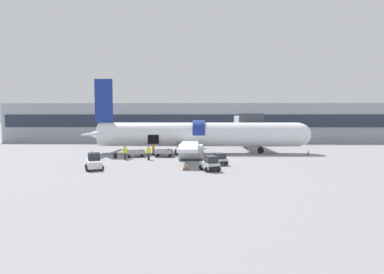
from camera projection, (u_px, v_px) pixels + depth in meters
ground_plane at (208, 159)px, 40.93m from camera, size 500.00×500.00×0.00m
terminal_strip at (204, 122)px, 73.94m from camera, size 94.12×11.78×8.99m
jet_bridge_stub at (247, 124)px, 54.20m from camera, size 3.90×12.45×6.35m
airplane at (196, 135)px, 47.45m from camera, size 35.60×29.48×11.76m
baggage_tug_lead at (94, 163)px, 32.57m from camera, size 2.53×3.11×1.79m
baggage_tug_mid at (218, 159)px, 36.16m from camera, size 2.48×3.28×1.40m
baggage_tug_rear at (210, 164)px, 31.86m from camera, size 2.38×2.78×1.60m
baggage_cart_loading at (136, 154)px, 43.13m from camera, size 3.71×2.57×1.00m
baggage_cart_queued at (164, 153)px, 43.16m from camera, size 3.56×2.03×1.12m
ground_crew_loader_a at (149, 153)px, 40.05m from camera, size 0.65×0.48×1.85m
ground_crew_loader_b at (153, 149)px, 44.99m from camera, size 0.55×0.55×1.70m
ground_crew_driver at (125, 152)px, 40.23m from camera, size 0.59×0.58×1.83m
suitcase_on_tarmac_upright at (115, 156)px, 41.56m from camera, size 0.53×0.30×0.75m
safety_cone_nose at (308, 152)px, 45.76m from camera, size 0.50×0.50×0.76m
safety_cone_engine_left at (186, 166)px, 32.65m from camera, size 0.56×0.56×0.75m
safety_cone_wingtip at (203, 158)px, 39.98m from camera, size 0.57×0.57×0.58m
safety_cone_tail at (92, 152)px, 46.98m from camera, size 0.59×0.59×0.62m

